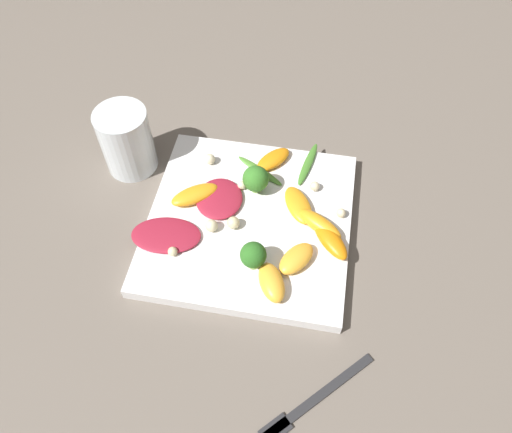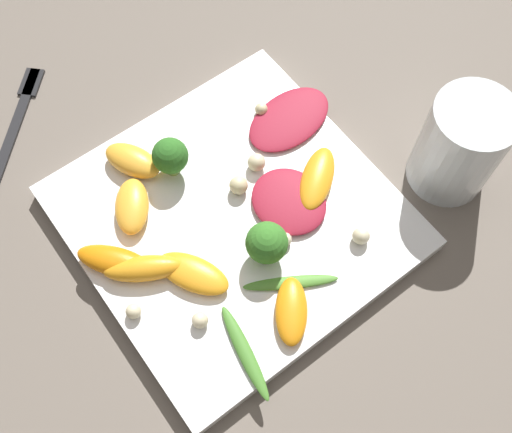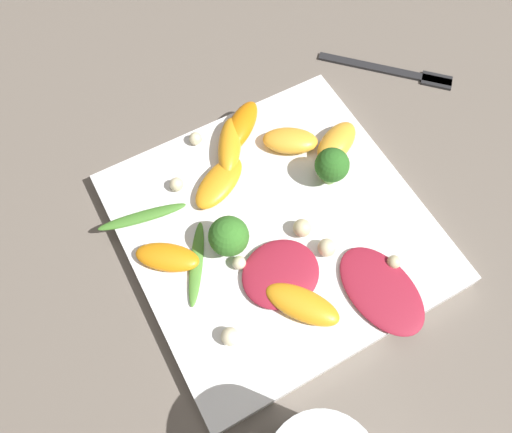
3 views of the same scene
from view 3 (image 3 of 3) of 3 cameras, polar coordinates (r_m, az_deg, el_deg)
name	(u,v)px [view 3 (image 3 of 3)]	position (r m, az deg, el deg)	size (l,w,h in m)	color
ground_plane	(275,232)	(0.53, 2.21, -1.80)	(2.40, 2.40, 0.00)	#6B6056
plate	(275,228)	(0.52, 2.24, -1.36)	(0.29, 0.29, 0.02)	white
fork	(400,72)	(0.67, 16.13, 15.60)	(0.13, 0.13, 0.01)	#262628
radicchio_leaf_0	(381,290)	(0.50, 14.14, -8.16)	(0.11, 0.07, 0.01)	maroon
radicchio_leaf_1	(281,274)	(0.49, 2.83, -6.54)	(0.08, 0.08, 0.01)	maroon
orange_segment_0	(290,141)	(0.55, 3.93, 8.65)	(0.06, 0.07, 0.02)	#FCAD33
orange_segment_1	(227,147)	(0.55, -3.37, 7.90)	(0.08, 0.06, 0.02)	orange
orange_segment_2	(219,183)	(0.53, -4.24, 3.89)	(0.06, 0.08, 0.02)	orange
orange_segment_3	(337,143)	(0.56, 9.20, 8.34)	(0.06, 0.07, 0.02)	#FCAD33
orange_segment_4	(302,304)	(0.47, 5.31, -9.97)	(0.08, 0.07, 0.02)	orange
orange_segment_5	(240,127)	(0.56, -1.83, 10.20)	(0.07, 0.08, 0.02)	orange
orange_segment_6	(167,257)	(0.50, -10.10, -4.61)	(0.06, 0.07, 0.02)	orange
broccoli_floret_0	(228,235)	(0.48, -3.23, -2.13)	(0.04, 0.04, 0.05)	#84AD5B
broccoli_floret_1	(332,166)	(0.52, 8.67, 5.76)	(0.04, 0.04, 0.05)	#84AD5B
arugula_sprig_0	(198,267)	(0.49, -6.60, -5.74)	(0.08, 0.06, 0.01)	#518E33
arugula_sprig_1	(142,217)	(0.53, -12.86, -0.02)	(0.03, 0.09, 0.01)	#47842D
macadamia_nut_0	(195,139)	(0.56, -6.93, 8.84)	(0.01, 0.01, 0.01)	beige
macadamia_nut_1	(239,263)	(0.49, -1.94, -5.30)	(0.01, 0.01, 0.01)	beige
macadamia_nut_2	(327,248)	(0.50, 8.09, -3.54)	(0.02, 0.02, 0.02)	beige
macadamia_nut_3	(177,184)	(0.53, -9.06, 3.65)	(0.01, 0.01, 0.01)	beige
macadamia_nut_4	(394,262)	(0.51, 15.48, -5.03)	(0.01, 0.01, 0.01)	beige
macadamia_nut_5	(302,228)	(0.50, 5.28, -1.32)	(0.02, 0.02, 0.02)	beige
macadamia_nut_6	(230,337)	(0.47, -2.99, -13.54)	(0.02, 0.02, 0.02)	beige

